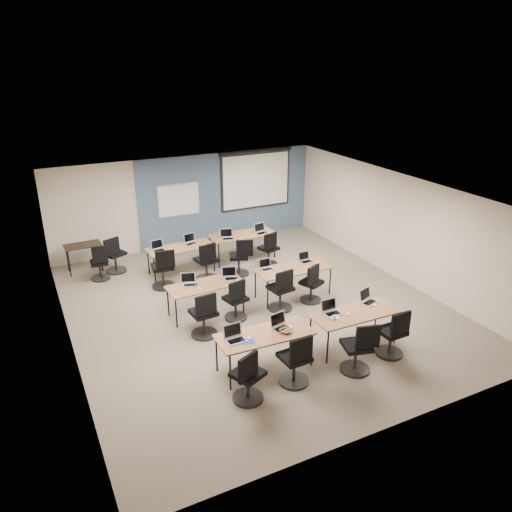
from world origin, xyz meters
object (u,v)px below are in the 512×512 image
laptop_11 (261,231)px  whiteboard (179,200)px  laptop_5 (230,276)px  projector_screen (256,177)px  task_chair_1 (296,363)px  utility_table (83,248)px  task_chair_7 (312,286)px  task_chair_10 (240,260)px  task_chair_3 (393,337)px  laptop_8 (158,248)px  laptop_9 (191,241)px  training_table_back_left (181,249)px  laptop_3 (367,299)px  spare_chair_b (100,266)px  training_table_back_right (243,236)px  task_chair_11 (269,252)px  training_table_front_right (355,315)px  training_table_front_left (265,336)px  training_table_mid_right (293,270)px  task_chair_6 (281,293)px  training_table_mid_left (205,286)px  task_chair_5 (236,303)px  laptop_7 (305,259)px  task_chair_8 (163,272)px  task_chair_9 (207,264)px  task_chair_0 (248,380)px  laptop_2 (331,310)px  laptop_6 (266,267)px  spare_chair_a (115,258)px  laptop_0 (235,336)px  laptop_4 (189,282)px  laptop_1 (280,324)px  task_chair_4 (204,318)px  task_chair_2 (359,352)px  laptop_10 (227,236)px

laptop_11 → whiteboard: bearing=125.0°
laptop_5 → projector_screen: bearing=76.7°
task_chair_1 → utility_table: task_chair_1 is taller
task_chair_7 → task_chair_10: bearing=87.9°
task_chair_3 → laptop_8: size_ratio=2.98×
laptop_5 → laptop_9: 2.48m
training_table_back_left → laptop_3: 5.23m
task_chair_3 → spare_chair_b: size_ratio=1.05×
training_table_back_right → utility_table: bearing=167.4°
task_chair_11 → training_table_front_right: bearing=-109.3°
task_chair_7 → training_table_front_left: bearing=-163.1°
training_table_mid_right → task_chair_11: (0.34, 1.88, -0.28)m
projector_screen → laptop_11: 2.20m
task_chair_6 → spare_chair_b: (-3.36, 3.47, -0.03)m
training_table_back_left → laptop_11: laptop_11 is taller
training_table_mid_left → task_chair_5: size_ratio=1.71×
laptop_7 → task_chair_8: (-3.09, 1.60, -0.35)m
laptop_7 → task_chair_9: (-1.97, 1.54, -0.35)m
task_chair_3 → task_chair_6: size_ratio=0.98×
task_chair_5 → task_chair_11: size_ratio=0.99×
task_chair_0 → spare_chair_b: (-1.31, 6.03, -0.02)m
whiteboard → laptop_2: bearing=-82.0°
training_table_front_left → task_chair_3: task_chair_3 is taller
whiteboard → training_table_front_left: (-0.60, -6.65, -0.77)m
training_table_back_right → laptop_11: (0.51, -0.12, 0.11)m
laptop_6 → task_chair_11: task_chair_11 is taller
training_table_mid_right → task_chair_5: (-1.68, -0.44, -0.28)m
laptop_5 → spare_chair_a: (-1.96, 3.15, -0.37)m
laptop_0 → task_chair_7: size_ratio=0.36×
laptop_2 → laptop_6: size_ratio=1.10×
spare_chair_a → training_table_front_right: bearing=-81.6°
laptop_3 → laptop_11: (-0.06, 4.68, 0.00)m
laptop_4 → task_chair_8: (-0.14, 1.58, -0.36)m
whiteboard → laptop_6: 4.21m
spare_chair_b → laptop_9: bearing=-4.3°
training_table_back_left → laptop_5: laptop_5 is taller
laptop_2 → task_chair_5: size_ratio=0.34×
training_table_back_left → task_chair_0: (-0.69, -5.53, -0.27)m
task_chair_6 → task_chair_5: bearing=170.2°
training_table_back_left → laptop_1: laptop_1 is taller
training_table_mid_right → laptop_6: laptop_6 is taller
laptop_4 → task_chair_4: (-0.06, -1.02, -0.37)m
task_chair_2 → laptop_7: 3.54m
spare_chair_b → task_chair_9: bearing=-22.3°
laptop_10 → training_table_front_right: bearing=-67.1°
training_table_front_right → laptop_7: laptop_7 is taller
task_chair_3 → spare_chair_a: size_ratio=0.99×
training_table_front_right → task_chair_8: (-2.61, 4.22, -0.25)m
task_chair_3 → task_chair_1: bearing=177.5°
whiteboard → task_chair_6: bearing=-81.0°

